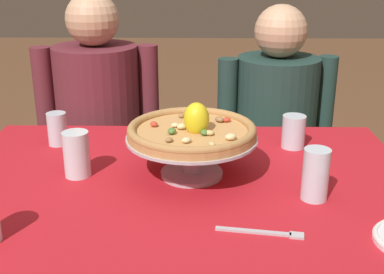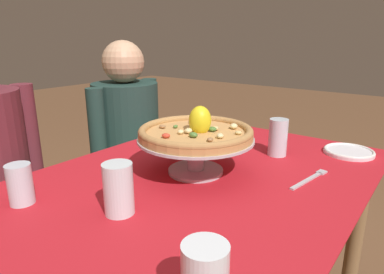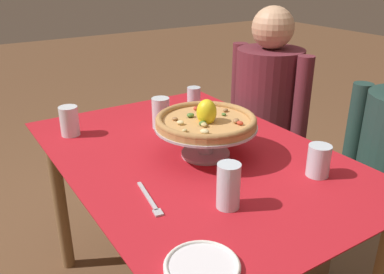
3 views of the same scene
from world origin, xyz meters
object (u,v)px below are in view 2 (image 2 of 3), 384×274
(pizza_stand, at_px, (196,148))
(water_glass_back_right, at_px, (199,127))
(diner_right, at_px, (128,156))
(water_glass_side_left, at_px, (119,191))
(water_glass_back_left, at_px, (21,187))
(side_plate, at_px, (349,151))
(pizza, at_px, (196,131))
(dinner_fork, at_px, (311,178))
(water_glass_side_right, at_px, (278,139))

(pizza_stand, height_order, water_glass_back_right, pizza_stand)
(pizza_stand, distance_m, diner_right, 0.83)
(water_glass_back_right, relative_size, diner_right, 0.09)
(water_glass_side_left, relative_size, water_glass_back_right, 1.22)
(water_glass_back_left, relative_size, side_plate, 0.60)
(pizza_stand, relative_size, pizza, 1.03)
(water_glass_back_left, xyz_separation_m, dinner_fork, (0.61, -0.55, -0.04))
(dinner_fork, height_order, diner_right, diner_right)
(water_glass_side_right, bearing_deg, water_glass_back_right, 88.78)
(pizza_stand, bearing_deg, dinner_fork, -61.53)
(water_glass_back_left, xyz_separation_m, water_glass_back_right, (0.76, -0.01, -0.00))
(water_glass_back_right, bearing_deg, water_glass_side_left, -160.36)
(water_glass_side_left, xyz_separation_m, water_glass_back_left, (-0.12, 0.24, -0.01))
(water_glass_side_left, xyz_separation_m, dinner_fork, (0.49, -0.31, -0.06))
(pizza, height_order, water_glass_side_left, pizza)
(diner_right, bearing_deg, water_glass_side_left, -132.93)
(water_glass_back_right, distance_m, diner_right, 0.53)
(pizza_stand, distance_m, pizza, 0.06)
(dinner_fork, xyz_separation_m, diner_right, (0.17, 1.01, -0.20))
(water_glass_back_right, distance_m, side_plate, 0.59)
(water_glass_side_left, bearing_deg, pizza, 1.08)
(pizza, height_order, water_glass_back_left, pizza)
(water_glass_side_left, bearing_deg, diner_right, 47.07)
(dinner_fork, bearing_deg, water_glass_back_left, 138.16)
(pizza, relative_size, water_glass_back_left, 3.31)
(pizza, relative_size, water_glass_side_right, 2.62)
(dinner_fork, bearing_deg, pizza, 118.36)
(side_plate, bearing_deg, diner_right, 98.35)
(water_glass_side_right, xyz_separation_m, water_glass_side_left, (-0.64, 0.13, -0.00))
(water_glass_side_left, relative_size, dinner_fork, 0.65)
(pizza_stand, height_order, water_glass_side_left, water_glass_side_left)
(water_glass_side_right, distance_m, diner_right, 0.88)
(pizza, distance_m, dinner_fork, 0.38)
(pizza_stand, height_order, side_plate, pizza_stand)
(pizza, xyz_separation_m, water_glass_side_right, (0.31, -0.14, -0.08))
(side_plate, bearing_deg, pizza, 144.89)
(water_glass_side_right, distance_m, dinner_fork, 0.23)
(pizza_stand, height_order, water_glass_side_right, water_glass_side_right)
(water_glass_back_right, bearing_deg, diner_right, 88.17)
(side_plate, bearing_deg, water_glass_back_left, 148.14)
(water_glass_side_right, relative_size, water_glass_back_left, 1.26)
(side_plate, relative_size, diner_right, 0.15)
(water_glass_back_right, distance_m, dinner_fork, 0.56)
(pizza, height_order, diner_right, diner_right)
(pizza, bearing_deg, dinner_fork, -61.64)
(water_glass_side_right, bearing_deg, pizza, 156.35)
(pizza, relative_size, diner_right, 0.31)
(pizza_stand, relative_size, side_plate, 2.05)
(water_glass_side_right, relative_size, water_glass_back_right, 1.28)
(water_glass_side_right, distance_m, side_plate, 0.28)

